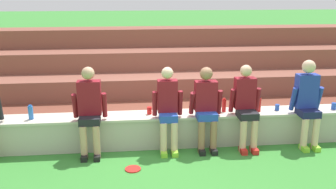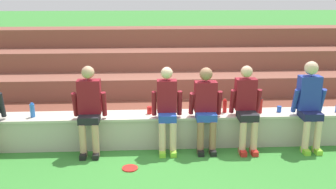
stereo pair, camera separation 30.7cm
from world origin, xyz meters
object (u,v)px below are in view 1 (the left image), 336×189
(water_bottle_near_left, at_px, (31,112))
(plastic_cup_middle, at_px, (277,107))
(plastic_cup_right_end, at_px, (149,111))
(person_right_of_center, at_px, (206,106))
(plastic_cup_left_end, at_px, (334,106))
(person_rightmost_edge, at_px, (308,100))
(frisbee, at_px, (133,169))
(person_center, at_px, (168,107))
(person_left_of_center, at_px, (90,108))
(water_bottle_mid_left, at_px, (224,105))
(water_bottle_mid_right, at_px, (259,104))
(person_far_right, at_px, (246,104))

(water_bottle_near_left, xyz_separation_m, plastic_cup_middle, (4.20, 0.03, -0.06))
(plastic_cup_middle, height_order, plastic_cup_right_end, plastic_cup_right_end)
(person_right_of_center, relative_size, water_bottle_near_left, 5.73)
(plastic_cup_right_end, xyz_separation_m, plastic_cup_left_end, (3.28, -0.09, -0.00))
(person_rightmost_edge, height_order, plastic_cup_right_end, person_rightmost_edge)
(frisbee, bearing_deg, person_center, 47.68)
(person_center, distance_m, person_right_of_center, 0.64)
(person_rightmost_edge, height_order, frisbee, person_rightmost_edge)
(person_left_of_center, distance_m, water_bottle_near_left, 1.01)
(plastic_cup_right_end, distance_m, frisbee, 1.16)
(person_right_of_center, relative_size, plastic_cup_right_end, 11.33)
(person_left_of_center, xyz_separation_m, water_bottle_mid_left, (2.28, 0.29, -0.11))
(person_left_of_center, bearing_deg, person_center, 0.24)
(person_right_of_center, distance_m, person_rightmost_edge, 1.74)
(water_bottle_mid_left, relative_size, frisbee, 1.00)
(water_bottle_mid_right, xyz_separation_m, plastic_cup_left_end, (1.36, -0.03, -0.07))
(person_center, relative_size, plastic_cup_left_end, 11.94)
(person_right_of_center, bearing_deg, person_left_of_center, -179.79)
(person_left_of_center, bearing_deg, person_rightmost_edge, -0.16)
(plastic_cup_left_end, bearing_deg, water_bottle_near_left, 179.72)
(person_left_of_center, relative_size, water_bottle_mid_left, 5.99)
(person_far_right, height_order, plastic_cup_right_end, person_far_right)
(person_center, bearing_deg, plastic_cup_middle, 7.29)
(plastic_cup_left_end, distance_m, frisbee, 3.74)
(plastic_cup_right_end, bearing_deg, water_bottle_near_left, -178.22)
(person_right_of_center, height_order, person_rightmost_edge, person_rightmost_edge)
(person_left_of_center, distance_m, plastic_cup_middle, 3.24)
(plastic_cup_right_end, bearing_deg, person_far_right, -9.20)
(person_center, bearing_deg, plastic_cup_left_end, 3.73)
(plastic_cup_middle, bearing_deg, person_rightmost_edge, -32.93)
(person_left_of_center, bearing_deg, person_far_right, 0.57)
(person_right_of_center, xyz_separation_m, person_far_right, (0.68, 0.02, -0.01))
(person_center, bearing_deg, person_left_of_center, -179.76)
(plastic_cup_left_end, bearing_deg, person_rightmost_edge, -160.94)
(person_left_of_center, bearing_deg, water_bottle_near_left, 166.97)
(person_center, distance_m, water_bottle_mid_right, 1.64)
(water_bottle_near_left, bearing_deg, person_center, -5.63)
(person_center, distance_m, plastic_cup_right_end, 0.43)
(water_bottle_near_left, xyz_separation_m, plastic_cup_left_end, (5.23, -0.03, -0.06))
(water_bottle_near_left, xyz_separation_m, plastic_cup_right_end, (1.95, 0.06, -0.05))
(person_left_of_center, xyz_separation_m, water_bottle_near_left, (-0.98, 0.23, -0.11))
(person_right_of_center, bearing_deg, plastic_cup_right_end, 163.24)
(person_left_of_center, bearing_deg, plastic_cup_right_end, 16.42)
(water_bottle_near_left, bearing_deg, water_bottle_mid_left, 1.10)
(person_rightmost_edge, relative_size, plastic_cup_right_end, 12.03)
(person_far_right, bearing_deg, plastic_cup_right_end, 170.80)
(water_bottle_mid_right, distance_m, frisbee, 2.48)
(person_left_of_center, distance_m, frisbee, 1.21)
(person_center, relative_size, frisbee, 5.85)
(person_far_right, relative_size, plastic_cup_middle, 13.55)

